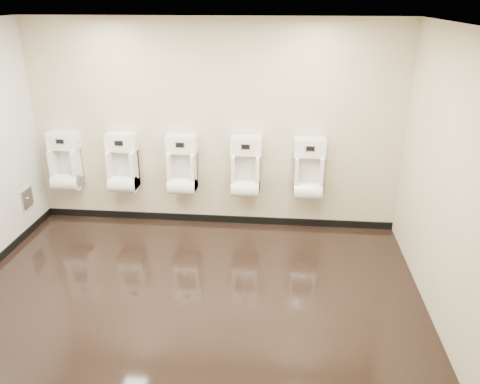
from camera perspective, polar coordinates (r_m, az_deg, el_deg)
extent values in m
cube|color=black|center=(5.32, -5.75, -11.96)|extent=(5.00, 3.50, 0.00)
cube|color=silver|center=(4.38, -7.26, 19.69)|extent=(5.00, 3.50, 0.00)
cube|color=beige|center=(6.31, -3.26, 7.88)|extent=(5.00, 0.02, 2.80)
cube|color=beige|center=(3.15, -12.78, -9.01)|extent=(5.00, 0.02, 2.80)
cube|color=beige|center=(4.84, 24.01, 1.11)|extent=(0.02, 3.50, 2.80)
cube|color=black|center=(6.77, -3.02, -3.24)|extent=(5.00, 0.02, 0.10)
cube|color=#9E9EA3|center=(6.93, -24.54, -0.71)|extent=(0.03, 0.25, 0.25)
cylinder|color=silver|center=(6.92, -24.41, -0.71)|extent=(0.02, 0.04, 0.04)
cube|color=white|center=(6.98, -20.42, 2.81)|extent=(0.37, 0.27, 0.53)
cube|color=silver|center=(7.04, -20.17, 3.36)|extent=(0.28, 0.01, 0.41)
cylinder|color=white|center=(6.98, -20.45, 1.14)|extent=(0.37, 0.23, 0.23)
cube|color=white|center=(6.89, -20.72, 5.86)|extent=(0.41, 0.20, 0.23)
cube|color=black|center=(6.80, -21.11, 5.75)|extent=(0.10, 0.01, 0.06)
cube|color=silver|center=(6.80, -21.10, 5.76)|extent=(0.12, 0.01, 0.08)
cylinder|color=silver|center=(6.80, -19.10, 5.87)|extent=(0.01, 0.03, 0.03)
cube|color=white|center=(6.66, -14.05, 2.68)|extent=(0.37, 0.27, 0.53)
cube|color=silver|center=(6.73, -13.85, 3.26)|extent=(0.28, 0.01, 0.41)
cylinder|color=white|center=(6.67, -14.09, 0.93)|extent=(0.37, 0.23, 0.23)
cube|color=white|center=(6.58, -14.27, 5.87)|extent=(0.41, 0.20, 0.23)
cube|color=black|center=(6.48, -14.58, 5.77)|extent=(0.10, 0.01, 0.06)
cube|color=silver|center=(6.48, -14.57, 5.78)|extent=(0.12, 0.01, 0.08)
cylinder|color=silver|center=(6.51, -12.49, 5.87)|extent=(0.01, 0.03, 0.03)
cube|color=white|center=(6.44, -7.04, 2.50)|extent=(0.37, 0.27, 0.53)
cube|color=silver|center=(6.51, -6.89, 3.10)|extent=(0.28, 0.01, 0.41)
cylinder|color=white|center=(6.44, -7.09, 0.69)|extent=(0.37, 0.23, 0.23)
cube|color=white|center=(6.35, -7.13, 5.81)|extent=(0.41, 0.20, 0.23)
cube|color=black|center=(6.25, -7.34, 5.70)|extent=(0.10, 0.01, 0.06)
cube|color=silver|center=(6.25, -7.34, 5.71)|extent=(0.12, 0.01, 0.08)
cylinder|color=silver|center=(6.31, -5.23, 5.77)|extent=(0.01, 0.03, 0.03)
cube|color=white|center=(6.31, 0.72, 2.25)|extent=(0.37, 0.27, 0.53)
cube|color=silver|center=(6.38, 0.78, 2.87)|extent=(0.28, 0.01, 0.41)
cylinder|color=white|center=(6.32, 0.65, 0.41)|extent=(0.37, 0.23, 0.23)
cube|color=white|center=(6.22, 0.76, 5.63)|extent=(0.41, 0.20, 0.23)
cube|color=black|center=(6.12, 0.68, 5.52)|extent=(0.10, 0.01, 0.06)
cube|color=silver|center=(6.12, 0.68, 5.53)|extent=(0.12, 0.01, 0.08)
cylinder|color=silver|center=(6.21, 2.73, 5.57)|extent=(0.01, 0.03, 0.03)
cube|color=white|center=(6.31, 8.33, 1.97)|extent=(0.37, 0.27, 0.53)
cube|color=silver|center=(6.37, 8.32, 2.59)|extent=(0.28, 0.01, 0.41)
cylinder|color=white|center=(6.31, 8.26, 0.13)|extent=(0.37, 0.23, 0.23)
cube|color=white|center=(6.22, 8.52, 5.35)|extent=(0.41, 0.20, 0.23)
cube|color=black|center=(6.11, 8.57, 5.23)|extent=(0.10, 0.01, 0.06)
cube|color=silver|center=(6.11, 8.57, 5.24)|extent=(0.12, 0.01, 0.08)
cylinder|color=silver|center=(6.23, 10.48, 5.26)|extent=(0.01, 0.03, 0.03)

